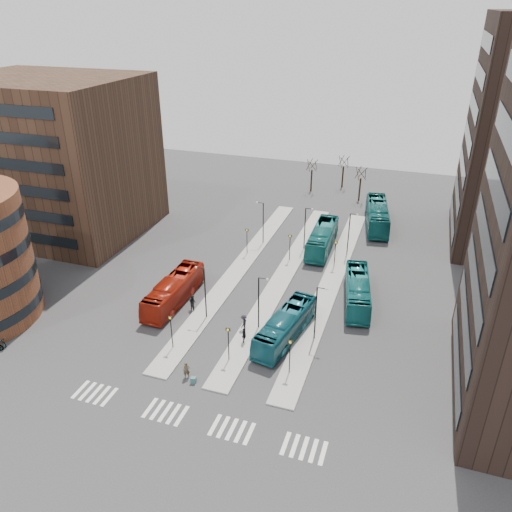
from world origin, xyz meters
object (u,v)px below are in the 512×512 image
(commuter_a, at_px, (193,302))
(commuter_b, at_px, (244,336))
(red_bus, at_px, (174,291))
(traveller, at_px, (187,370))
(suitcase, at_px, (193,380))
(teal_bus_c, at_px, (357,291))
(teal_bus_a, at_px, (286,326))
(teal_bus_b, at_px, (322,238))
(teal_bus_d, at_px, (377,215))
(bicycle_far, at_px, (1,341))
(commuter_c, at_px, (244,323))

(commuter_a, xyz_separation_m, commuter_b, (7.60, -4.05, 0.01))
(red_bus, bearing_deg, traveller, -57.48)
(suitcase, xyz_separation_m, teal_bus_c, (11.93, 18.50, 1.22))
(red_bus, xyz_separation_m, traveller, (7.02, -11.31, -0.70))
(suitcase, distance_m, teal_bus_a, 11.08)
(teal_bus_b, distance_m, teal_bus_d, 12.28)
(commuter_b, bearing_deg, traveller, 134.13)
(teal_bus_a, bearing_deg, suitcase, -113.34)
(teal_bus_d, relative_size, commuter_a, 6.99)
(red_bus, relative_size, bicycle_far, 6.13)
(red_bus, bearing_deg, suitcase, -55.49)
(commuter_c, height_order, bicycle_far, commuter_c)
(red_bus, xyz_separation_m, commuter_c, (9.39, -2.53, -0.66))
(teal_bus_d, distance_m, traveller, 42.93)
(teal_bus_c, relative_size, teal_bus_d, 0.86)
(teal_bus_d, relative_size, traveller, 7.47)
(teal_bus_a, bearing_deg, traveller, -118.24)
(commuter_c, xyz_separation_m, bicycle_far, (-22.22, -10.33, -0.42))
(teal_bus_b, distance_m, teal_bus_c, 14.20)
(teal_bus_a, xyz_separation_m, commuter_b, (-3.68, -2.21, -0.56))
(red_bus, distance_m, traveller, 13.32)
(traveller, relative_size, bicycle_far, 0.94)
(commuter_c, bearing_deg, bicycle_far, -63.29)
(red_bus, height_order, commuter_b, red_bus)
(red_bus, xyz_separation_m, commuter_b, (10.23, -4.75, -0.63))
(teal_bus_a, xyz_separation_m, teal_bus_b, (-0.84, 21.79, 0.14))
(commuter_a, distance_m, bicycle_far, 19.68)
(teal_bus_b, distance_m, commuter_c, 22.10)
(teal_bus_d, xyz_separation_m, commuter_c, (-9.97, -32.34, -0.88))
(bicycle_far, bearing_deg, red_bus, -27.15)
(commuter_c, bearing_deg, traveller, -13.39)
(teal_bus_b, height_order, commuter_b, teal_bus_b)
(teal_bus_a, relative_size, commuter_a, 5.83)
(teal_bus_b, height_order, commuter_c, teal_bus_b)
(commuter_a, relative_size, commuter_c, 1.02)
(traveller, bearing_deg, red_bus, 94.11)
(teal_bus_a, bearing_deg, teal_bus_c, 67.58)
(commuter_b, relative_size, commuter_c, 1.03)
(red_bus, distance_m, teal_bus_d, 35.54)
(commuter_b, bearing_deg, bicycle_far, 89.65)
(commuter_a, bearing_deg, bicycle_far, 56.51)
(teal_bus_a, bearing_deg, commuter_b, -139.08)
(teal_bus_d, bearing_deg, suitcase, -114.50)
(teal_bus_b, xyz_separation_m, teal_bus_d, (6.29, 10.55, 0.16))
(suitcase, bearing_deg, commuter_c, 72.48)
(suitcase, relative_size, commuter_c, 0.33)
(commuter_a, bearing_deg, teal_bus_d, -100.44)
(teal_bus_c, relative_size, commuter_b, 5.96)
(suitcase, height_order, commuter_c, commuter_c)
(suitcase, bearing_deg, teal_bus_c, 49.06)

